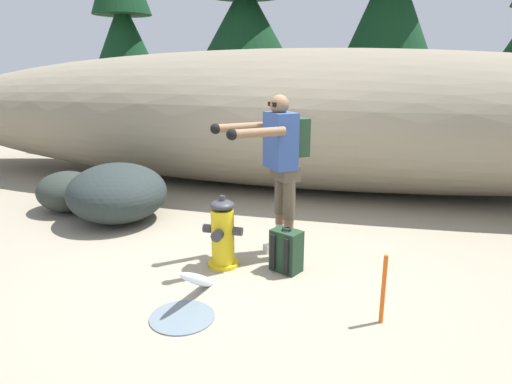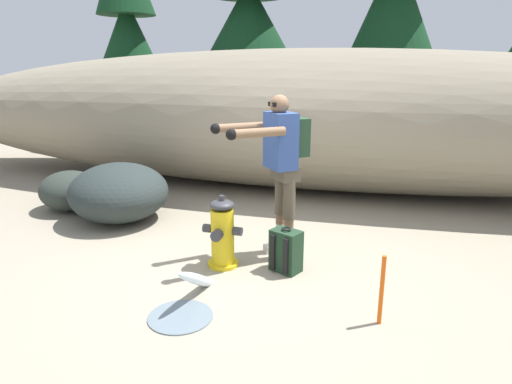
{
  "view_description": "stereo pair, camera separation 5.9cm",
  "coord_description": "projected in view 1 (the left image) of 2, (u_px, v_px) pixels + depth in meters",
  "views": [
    {
      "loc": [
        1.2,
        -4.23,
        2.04
      ],
      "look_at": [
        0.02,
        0.19,
        0.75
      ],
      "focal_mm": 31.35,
      "sensor_mm": 36.0,
      "label": 1
    },
    {
      "loc": [
        1.26,
        -4.21,
        2.04
      ],
      "look_at": [
        0.02,
        0.19,
        0.75
      ],
      "focal_mm": 31.35,
      "sensor_mm": 36.0,
      "label": 2
    }
  ],
  "objects": [
    {
      "name": "pine_tree_far_left",
      "position": [
        123.0,
        31.0,
        10.83
      ],
      "size": [
        2.18,
        2.18,
        5.32
      ],
      "color": "#47331E",
      "rests_on": "ground_plane"
    },
    {
      "name": "pine_tree_center",
      "position": [
        390.0,
        2.0,
        9.18
      ],
      "size": [
        2.83,
        2.83,
        6.55
      ],
      "color": "#47331E",
      "rests_on": "ground_plane"
    },
    {
      "name": "dirt_embankment",
      "position": [
        304.0,
        119.0,
        7.66
      ],
      "size": [
        15.47,
        3.2,
        2.33
      ],
      "primitive_type": "ellipsoid",
      "color": "gray",
      "rests_on": "ground_plane"
    },
    {
      "name": "pine_tree_left",
      "position": [
        245.0,
        12.0,
        10.36
      ],
      "size": [
        2.67,
        2.67,
        5.47
      ],
      "color": "#47331E",
      "rests_on": "ground_plane"
    },
    {
      "name": "spare_backpack",
      "position": [
        287.0,
        251.0,
        4.58
      ],
      "size": [
        0.36,
        0.35,
        0.47
      ],
      "rotation": [
        0.0,
        0.0,
        1.14
      ],
      "color": "#1E3823",
      "rests_on": "ground_plane"
    },
    {
      "name": "boulder_large",
      "position": [
        117.0,
        193.0,
        6.04
      ],
      "size": [
        1.87,
        1.89,
        0.78
      ],
      "primitive_type": "ellipsoid",
      "rotation": [
        0.0,
        0.0,
        0.59
      ],
      "color": "#28302F",
      "rests_on": "ground_plane"
    },
    {
      "name": "ground_plane",
      "position": [
        250.0,
        266.0,
        4.79
      ],
      "size": [
        56.0,
        56.0,
        0.04
      ],
      "primitive_type": "cube",
      "color": "gray"
    },
    {
      "name": "utility_worker",
      "position": [
        281.0,
        156.0,
        4.72
      ],
      "size": [
        0.99,
        0.93,
        1.76
      ],
      "rotation": [
        0.0,
        0.0,
        -2.44
      ],
      "color": "beige",
      "rests_on": "ground_plane"
    },
    {
      "name": "boulder_mid",
      "position": [
        68.0,
        191.0,
        6.49
      ],
      "size": [
        1.19,
        1.15,
        0.58
      ],
      "primitive_type": "ellipsoid",
      "rotation": [
        0.0,
        0.0,
        4.29
      ],
      "color": "#2C332D",
      "rests_on": "ground_plane"
    },
    {
      "name": "fire_hydrant",
      "position": [
        223.0,
        234.0,
        4.65
      ],
      "size": [
        0.42,
        0.37,
        0.77
      ],
      "color": "gold",
      "rests_on": "ground_plane"
    },
    {
      "name": "hydrant_water_jet",
      "position": [
        197.0,
        289.0,
        4.05
      ],
      "size": [
        0.55,
        1.2,
        0.64
      ],
      "color": "silver",
      "rests_on": "ground_plane"
    },
    {
      "name": "survey_stake",
      "position": [
        383.0,
        289.0,
        3.62
      ],
      "size": [
        0.04,
        0.04,
        0.6
      ],
      "primitive_type": "cylinder",
      "color": "#E55914",
      "rests_on": "ground_plane"
    }
  ]
}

